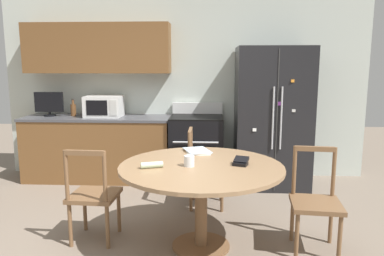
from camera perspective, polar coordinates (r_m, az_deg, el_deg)
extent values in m
cube|color=silver|center=(5.48, -1.23, 6.33)|extent=(5.20, 0.10, 2.60)
cube|color=brown|center=(5.47, -14.21, 11.69)|extent=(2.02, 0.34, 0.68)
cube|color=brown|center=(5.47, -14.02, -3.17)|extent=(2.02, 0.62, 0.86)
cube|color=#4C4C51|center=(5.39, -14.22, 1.50)|extent=(2.05, 0.64, 0.03)
cube|color=black|center=(5.11, 12.05, 1.61)|extent=(0.96, 0.78, 1.85)
cube|color=#333333|center=(4.72, 12.79, 0.92)|extent=(0.01, 0.01, 1.77)
cylinder|color=silver|center=(4.69, 12.24, 1.46)|extent=(0.02, 0.02, 0.78)
cylinder|color=silver|center=(4.71, 13.44, 1.45)|extent=(0.02, 0.02, 0.78)
cube|color=orange|center=(4.70, 15.09, 6.94)|extent=(0.04, 0.02, 0.03)
cube|color=purple|center=(4.70, 13.24, 3.65)|extent=(0.06, 0.02, 0.05)
cube|color=white|center=(4.70, 9.50, -0.28)|extent=(0.05, 0.02, 0.04)
cube|color=white|center=(4.74, 15.24, 2.57)|extent=(0.04, 0.01, 0.03)
cube|color=black|center=(5.20, 0.71, -3.33)|extent=(0.72, 0.64, 0.90)
cube|color=black|center=(4.91, 0.55, -5.22)|extent=(0.52, 0.01, 0.40)
cylinder|color=silver|center=(4.82, 0.55, -2.20)|extent=(0.59, 0.02, 0.02)
cube|color=black|center=(5.12, 0.72, 1.69)|extent=(0.72, 0.64, 0.02)
cube|color=white|center=(5.39, 0.84, 3.07)|extent=(0.72, 0.06, 0.16)
cube|color=white|center=(5.37, -13.25, 3.25)|extent=(0.49, 0.39, 0.29)
cube|color=black|center=(5.19, -14.32, 2.99)|extent=(0.29, 0.01, 0.20)
cube|color=silver|center=(5.13, -11.95, 3.01)|extent=(0.10, 0.01, 0.21)
cylinder|color=black|center=(5.65, -20.85, 1.82)|extent=(0.16, 0.16, 0.02)
cylinder|color=black|center=(5.65, -20.87, 2.12)|extent=(0.03, 0.03, 0.04)
cube|color=black|center=(5.63, -20.97, 3.73)|extent=(0.40, 0.05, 0.28)
cylinder|color=brown|center=(5.56, -17.64, 2.63)|extent=(0.08, 0.08, 0.16)
cylinder|color=brown|center=(5.55, -17.70, 3.80)|extent=(0.03, 0.03, 0.06)
cylinder|color=#262626|center=(5.54, -17.72, 4.19)|extent=(0.03, 0.03, 0.01)
cylinder|color=#997551|center=(3.27, 1.42, -5.96)|extent=(1.43, 1.43, 0.03)
cylinder|color=brown|center=(3.39, 1.40, -11.97)|extent=(0.11, 0.11, 0.71)
cylinder|color=brown|center=(3.54, 1.37, -17.46)|extent=(0.52, 0.52, 0.03)
cube|color=brown|center=(3.63, -14.63, -9.88)|extent=(0.44, 0.44, 0.04)
cylinder|color=brown|center=(3.92, -16.01, -11.96)|extent=(0.04, 0.04, 0.41)
cylinder|color=brown|center=(3.81, -11.08, -12.40)|extent=(0.04, 0.04, 0.41)
cylinder|color=brown|center=(3.63, -18.07, -13.89)|extent=(0.04, 0.04, 0.41)
cylinder|color=brown|center=(3.51, -12.75, -14.47)|extent=(0.04, 0.04, 0.41)
cylinder|color=brown|center=(3.46, -18.60, -6.84)|extent=(0.04, 0.04, 0.45)
cylinder|color=brown|center=(3.33, -13.15, -7.20)|extent=(0.04, 0.04, 0.45)
cube|color=brown|center=(3.34, -16.09, -3.65)|extent=(0.35, 0.05, 0.04)
cube|color=brown|center=(3.48, 18.37, -10.97)|extent=(0.46, 0.46, 0.04)
cylinder|color=brown|center=(3.45, 21.59, -15.44)|extent=(0.04, 0.04, 0.41)
cylinder|color=brown|center=(3.38, 15.69, -15.58)|extent=(0.04, 0.04, 0.41)
cylinder|color=brown|center=(3.75, 20.39, -13.23)|extent=(0.04, 0.04, 0.41)
cylinder|color=brown|center=(3.70, 15.02, -13.30)|extent=(0.04, 0.04, 0.41)
cylinder|color=brown|center=(3.62, 20.79, -6.25)|extent=(0.04, 0.04, 0.45)
cylinder|color=brown|center=(3.56, 15.33, -6.21)|extent=(0.04, 0.04, 0.45)
cube|color=brown|center=(3.53, 18.26, -3.03)|extent=(0.35, 0.07, 0.04)
cube|color=brown|center=(4.32, 2.26, -6.40)|extent=(0.42, 0.42, 0.04)
cylinder|color=brown|center=(4.55, 4.46, -8.53)|extent=(0.04, 0.04, 0.41)
cylinder|color=brown|center=(4.22, 4.59, -10.00)|extent=(0.04, 0.04, 0.41)
cylinder|color=brown|center=(4.55, 0.07, -8.49)|extent=(0.04, 0.04, 0.41)
cylinder|color=brown|center=(4.23, -0.16, -9.95)|extent=(0.04, 0.04, 0.41)
cylinder|color=brown|center=(4.43, -0.14, -2.70)|extent=(0.04, 0.04, 0.45)
cylinder|color=brown|center=(4.09, -0.39, -3.75)|extent=(0.04, 0.04, 0.45)
cube|color=brown|center=(4.22, -0.27, -0.49)|extent=(0.04, 0.34, 0.04)
cylinder|color=silver|center=(3.22, -0.43, -5.05)|extent=(0.09, 0.09, 0.09)
cylinder|color=#8C4C99|center=(3.23, -0.43, -5.41)|extent=(0.08, 0.08, 0.05)
cylinder|color=beige|center=(3.19, -6.13, -5.61)|extent=(0.19, 0.11, 0.05)
cube|color=black|center=(3.28, 7.38, -5.44)|extent=(0.15, 0.13, 0.03)
cube|color=black|center=(3.30, 7.52, -4.88)|extent=(0.15, 0.13, 0.06)
cube|color=white|center=(3.73, 0.80, -3.66)|extent=(0.28, 0.34, 0.01)
cube|color=beige|center=(3.73, 0.80, -3.54)|extent=(0.29, 0.35, 0.01)
cube|color=silver|center=(3.72, 0.80, -3.42)|extent=(0.31, 0.36, 0.01)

